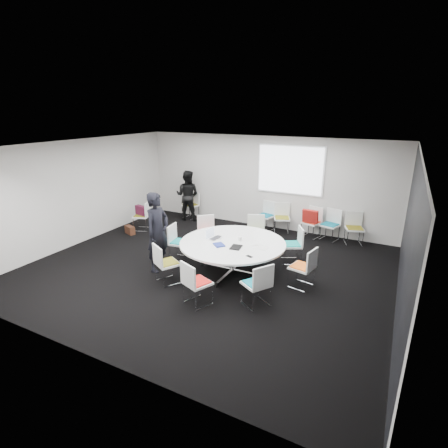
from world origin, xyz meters
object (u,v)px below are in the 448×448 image
at_px(chair_ring_c, 256,238).
at_px(chair_ring_e, 180,249).
at_px(chair_back_e, 354,234).
at_px(cup, 240,239).
at_px(chair_ring_b, 292,251).
at_px(person_back, 188,195).
at_px(maroon_bag, 141,210).
at_px(chair_ring_d, 208,239).
at_px(brown_bag, 130,230).
at_px(chair_spare_left, 142,221).
at_px(chair_ring_g, 197,291).
at_px(chair_back_c, 311,228).
at_px(chair_ring_a, 302,275).
at_px(conference_table, 233,249).
at_px(chair_back_d, 329,231).
at_px(chair_person_back, 191,210).
at_px(laptop, 217,238).
at_px(chair_back_a, 265,221).
at_px(chair_back_b, 282,224).
at_px(chair_ring_f, 167,271).
at_px(person_main, 158,232).
at_px(chair_ring_h, 256,292).

height_order(chair_ring_c, chair_ring_e, same).
xyz_separation_m(chair_back_e, cup, (-2.10, -2.92, 0.50)).
bearing_deg(chair_ring_b, person_back, 37.52).
distance_m(chair_ring_e, maroon_bag, 2.67).
distance_m(chair_ring_d, chair_ring_e, 0.96).
bearing_deg(brown_bag, chair_spare_left, 77.96).
xyz_separation_m(chair_ring_d, chair_ring_g, (1.20, -2.51, 0.00)).
bearing_deg(chair_back_c, chair_ring_g, 95.53).
relative_size(chair_ring_a, brown_bag, 2.44).
bearing_deg(conference_table, chair_back_d, 63.32).
bearing_deg(chair_person_back, laptop, 149.48).
distance_m(chair_ring_g, chair_back_e, 5.14).
distance_m(chair_ring_e, chair_back_a, 3.24).
bearing_deg(chair_back_e, chair_person_back, -19.54).
relative_size(chair_back_a, brown_bag, 2.44).
bearing_deg(brown_bag, chair_back_b, 28.81).
height_order(chair_ring_e, chair_person_back, same).
xyz_separation_m(conference_table, laptop, (-0.40, 0.03, 0.19)).
distance_m(chair_ring_a, chair_spare_left, 5.50).
relative_size(chair_ring_f, chair_back_b, 1.00).
bearing_deg(chair_back_b, chair_spare_left, 2.20).
height_order(chair_ring_d, maroon_bag, chair_ring_d).
relative_size(chair_ring_f, chair_back_a, 1.00).
xyz_separation_m(chair_back_c, chair_back_e, (1.17, -0.00, 0.00)).
xyz_separation_m(conference_table, brown_bag, (-3.84, 0.90, -0.43)).
distance_m(chair_ring_f, chair_back_a, 4.24).
distance_m(chair_back_a, chair_spare_left, 3.78).
bearing_deg(chair_back_b, brown_bag, 7.10).
relative_size(conference_table, person_back, 1.43).
height_order(chair_ring_e, chair_back_d, same).
bearing_deg(chair_ring_f, chair_back_b, 104.17).
bearing_deg(chair_ring_e, person_main, -16.96).
height_order(chair_back_a, chair_back_c, same).
distance_m(chair_ring_a, chair_ring_f, 2.84).
bearing_deg(chair_ring_b, chair_ring_h, 150.61).
height_order(chair_ring_c, cup, chair_ring_c).
relative_size(chair_ring_b, chair_spare_left, 1.00).
bearing_deg(chair_ring_c, maroon_bag, -18.40).
bearing_deg(laptop, person_main, 128.03).
height_order(chair_ring_e, chair_ring_f, same).
xyz_separation_m(conference_table, chair_back_e, (2.21, 3.09, -0.28)).
distance_m(person_main, cup, 1.86).
height_order(chair_back_b, brown_bag, chair_back_b).
height_order(chair_ring_h, chair_back_b, same).
relative_size(chair_ring_f, maroon_bag, 2.20).
height_order(conference_table, chair_ring_f, chair_ring_f).
xyz_separation_m(chair_ring_f, person_back, (-2.06, 4.02, 0.55)).
xyz_separation_m(chair_back_e, laptop, (-2.61, -3.07, 0.47)).
height_order(chair_ring_b, maroon_bag, chair_ring_b).
height_order(chair_ring_d, chair_ring_e, same).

